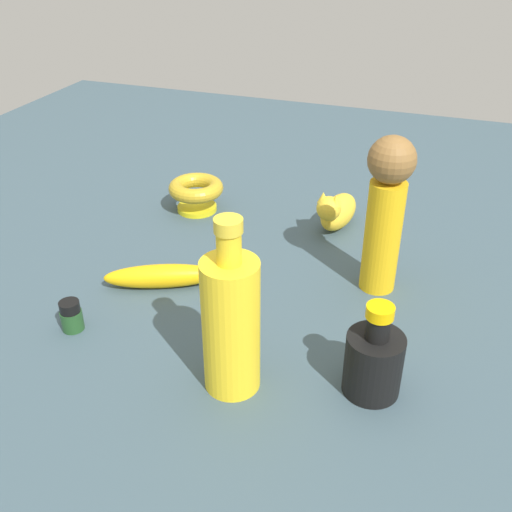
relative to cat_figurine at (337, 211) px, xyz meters
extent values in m
plane|color=#384C56|center=(-0.22, 0.08, -0.04)|extent=(2.00, 2.00, 0.00)
ellipsoid|color=yellow|center=(0.01, 0.00, -0.01)|extent=(0.12, 0.07, 0.06)
sphere|color=yellow|center=(-0.04, 0.01, 0.02)|extent=(0.05, 0.05, 0.05)
cone|color=yellow|center=(-0.04, -0.01, 0.04)|extent=(0.02, 0.02, 0.02)
cone|color=yellow|center=(-0.04, 0.02, 0.04)|extent=(0.02, 0.02, 0.02)
ellipsoid|color=yellow|center=(0.06, -0.01, -0.02)|extent=(0.05, 0.03, 0.02)
cylinder|color=yellow|center=(-0.02, 0.28, -0.03)|extent=(0.08, 0.08, 0.01)
torus|color=#B79521|center=(-0.02, 0.28, 0.01)|extent=(0.11, 0.11, 0.03)
ellipsoid|color=#EFB30F|center=(-0.29, 0.22, -0.02)|extent=(0.11, 0.18, 0.04)
cylinder|color=#214A22|center=(-0.43, 0.29, -0.02)|extent=(0.03, 0.03, 0.03)
cylinder|color=#F6F00C|center=(-0.43, 0.29, -0.01)|extent=(0.03, 0.03, 0.00)
cylinder|color=black|center=(-0.43, 0.29, 0.00)|extent=(0.03, 0.03, 0.02)
cylinder|color=black|center=(-0.41, -0.14, 0.00)|extent=(0.07, 0.07, 0.08)
cylinder|color=black|center=(-0.41, -0.14, 0.06)|extent=(0.03, 0.03, 0.03)
cylinder|color=#EEB606|center=(-0.41, -0.14, 0.09)|extent=(0.03, 0.03, 0.02)
cylinder|color=gold|center=(-0.17, -0.11, 0.05)|extent=(0.07, 0.07, 0.18)
sphere|color=brown|center=(-0.17, -0.11, 0.18)|extent=(0.07, 0.07, 0.07)
cylinder|color=yellow|center=(-0.46, 0.03, 0.05)|extent=(0.07, 0.07, 0.18)
cylinder|color=yellow|center=(-0.46, 0.03, 0.17)|extent=(0.03, 0.03, 0.04)
cylinder|color=yellow|center=(-0.46, 0.03, 0.19)|extent=(0.03, 0.03, 0.02)
camera|label=1|loc=(-1.00, -0.19, 0.50)|focal=41.58mm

